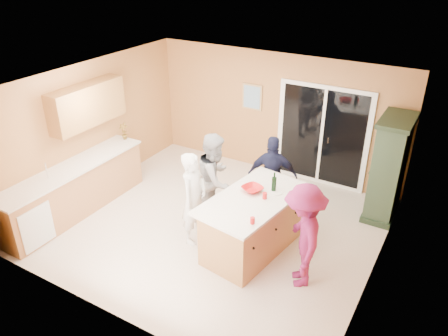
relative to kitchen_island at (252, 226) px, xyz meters
The scene contains 22 objects.
floor 1.05m from the kitchen_island, 162.70° to the left, with size 5.50×5.50×0.00m, color beige.
ceiling 2.33m from the kitchen_island, 162.70° to the left, with size 5.50×5.00×0.10m, color white.
wall_back 3.04m from the kitchen_island, 107.94° to the left, with size 5.50×0.10×2.60m, color tan.
wall_front 2.54m from the kitchen_island, 112.07° to the right, with size 5.50×0.10×2.60m, color tan.
wall_left 3.75m from the kitchen_island, behind, with size 0.10×5.00×2.60m, color tan.
wall_right 2.05m from the kitchen_island, ahead, with size 0.10×5.00×2.60m, color tan.
left_cabinet_run 3.44m from the kitchen_island, 167.06° to the right, with size 0.65×3.05×1.24m.
upper_cabinets 3.75m from the kitchen_island, behind, with size 0.35×1.60×0.75m, color #A76D41.
sliding_door 2.81m from the kitchen_island, 86.87° to the left, with size 1.90×0.07×2.10m.
framed_picture 3.31m from the kitchen_island, 117.74° to the left, with size 0.46×0.04×0.56m.
kitchen_island is the anchor object (origin of this frame).
green_hutch 2.74m from the kitchen_island, 53.90° to the left, with size 0.55×1.04×1.90m.
woman_white 1.05m from the kitchen_island, 167.06° to the right, with size 0.59×0.39×1.61m, color silver.
woman_grey 1.11m from the kitchen_island, 156.02° to the left, with size 0.83×0.65×1.71m, color #AFAFB2.
woman_navy 1.23m from the kitchen_island, 99.82° to the left, with size 0.90×0.38×1.54m, color #171933.
woman_magenta 1.06m from the kitchen_island, 18.02° to the right, with size 1.05×0.61×1.63m, color #811C63.
serving_bowl 0.60m from the kitchen_island, 121.52° to the left, with size 0.32×0.32×0.08m, color red.
tulip_vase 3.51m from the kitchen_island, 166.48° to the left, with size 0.18×0.13×0.35m, color #9F270F.
tumbler_near 0.61m from the kitchen_island, 22.02° to the left, with size 0.07×0.07×0.10m, color red.
tumbler_far 0.90m from the kitchen_island, 64.17° to the right, with size 0.07×0.07×0.10m, color red.
wine_bottle 0.77m from the kitchen_island, 62.36° to the left, with size 0.08×0.08×0.33m.
white_plate 0.67m from the kitchen_island, 52.47° to the left, with size 0.19×0.19×0.01m, color silver.
Camera 1 is at (3.43, -5.51, 4.53)m, focal length 35.00 mm.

